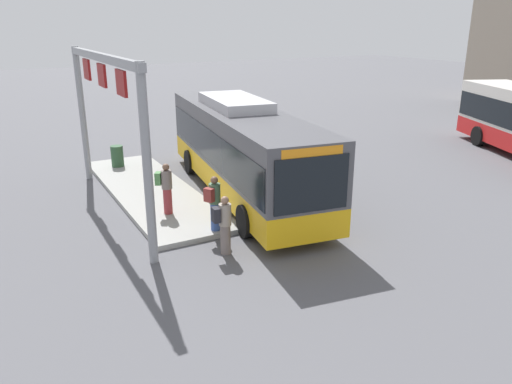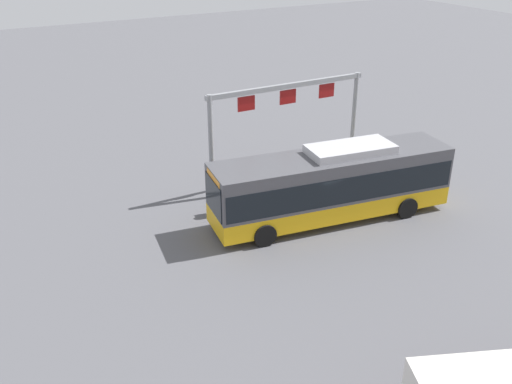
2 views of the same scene
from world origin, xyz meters
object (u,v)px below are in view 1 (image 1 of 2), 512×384
object	(u,v)px
bus_main	(242,146)
person_boarding	(224,224)
person_waiting_near	(214,202)
person_waiting_mid	(166,187)
trash_bin	(117,156)

from	to	relation	value
bus_main	person_boarding	bearing A→B (deg)	-24.83
person_waiting_near	person_waiting_mid	world-z (taller)	same
person_boarding	person_waiting_mid	distance (m)	3.34
person_waiting_mid	bus_main	bearing A→B (deg)	49.07
person_waiting_near	person_waiting_mid	bearing A→B (deg)	83.07
person_boarding	person_waiting_mid	size ratio (longest dim) A/B	1.00
bus_main	person_boarding	xyz separation A→B (m)	(4.23, -2.75, -0.92)
person_boarding	trash_bin	xyz separation A→B (m)	(-9.66, -0.51, -0.28)
person_waiting_near	trash_bin	size ratio (longest dim) A/B	1.86
bus_main	person_waiting_near	distance (m)	3.92
bus_main	person_waiting_mid	size ratio (longest dim) A/B	6.75
person_waiting_near	bus_main	bearing A→B (deg)	22.08
bus_main	person_boarding	distance (m)	5.13
person_waiting_mid	trash_bin	bearing A→B (deg)	123.11
person_waiting_near	person_waiting_mid	size ratio (longest dim) A/B	1.00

